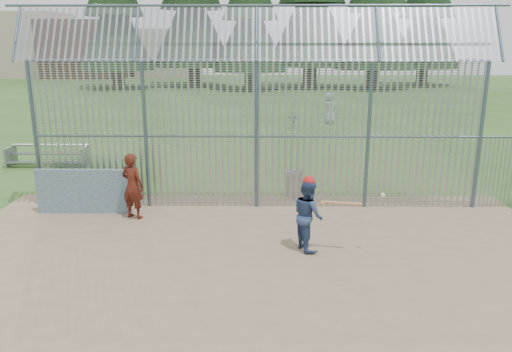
{
  "coord_description": "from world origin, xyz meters",
  "views": [
    {
      "loc": [
        0.14,
        -9.73,
        4.47
      ],
      "look_at": [
        0.0,
        2.0,
        1.3
      ],
      "focal_mm": 35.0,
      "sensor_mm": 36.0,
      "label": 1
    }
  ],
  "objects_px": {
    "dugout_wall": "(84,191)",
    "batter": "(308,215)",
    "bleacher": "(48,155)",
    "onlooker": "(133,186)",
    "trash_can": "(294,183)"
  },
  "relations": [
    {
      "from": "dugout_wall",
      "to": "onlooker",
      "type": "distance_m",
      "value": 1.48
    },
    {
      "from": "dugout_wall",
      "to": "batter",
      "type": "distance_m",
      "value": 6.21
    },
    {
      "from": "onlooker",
      "to": "bleacher",
      "type": "height_order",
      "value": "onlooker"
    },
    {
      "from": "dugout_wall",
      "to": "batter",
      "type": "height_order",
      "value": "batter"
    },
    {
      "from": "batter",
      "to": "onlooker",
      "type": "relative_size",
      "value": 0.91
    },
    {
      "from": "onlooker",
      "to": "bleacher",
      "type": "xyz_separation_m",
      "value": [
        -4.62,
        5.71,
        -0.47
      ]
    },
    {
      "from": "bleacher",
      "to": "batter",
      "type": "bearing_deg",
      "value": -40.61
    },
    {
      "from": "batter",
      "to": "bleacher",
      "type": "xyz_separation_m",
      "value": [
        -8.96,
        7.69,
        -0.4
      ]
    },
    {
      "from": "trash_can",
      "to": "bleacher",
      "type": "bearing_deg",
      "value": 157.55
    },
    {
      "from": "trash_can",
      "to": "bleacher",
      "type": "relative_size",
      "value": 0.27
    },
    {
      "from": "batter",
      "to": "onlooker",
      "type": "distance_m",
      "value": 4.77
    },
    {
      "from": "onlooker",
      "to": "dugout_wall",
      "type": "bearing_deg",
      "value": 9.53
    },
    {
      "from": "dugout_wall",
      "to": "trash_can",
      "type": "distance_m",
      "value": 5.96
    },
    {
      "from": "dugout_wall",
      "to": "onlooker",
      "type": "bearing_deg",
      "value": -14.26
    },
    {
      "from": "onlooker",
      "to": "trash_can",
      "type": "height_order",
      "value": "onlooker"
    }
  ]
}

